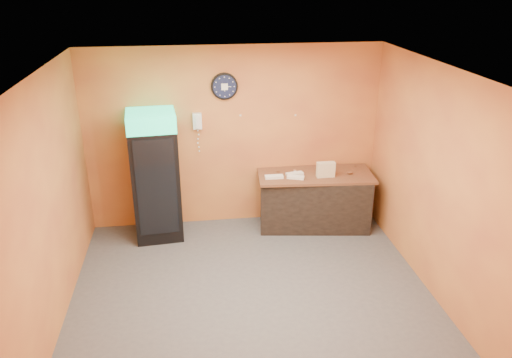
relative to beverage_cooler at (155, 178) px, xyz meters
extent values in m
plane|color=#47474C|center=(1.21, -1.61, -0.95)|extent=(4.50, 4.50, 0.00)
cube|color=#E49140|center=(1.21, 0.39, 0.45)|extent=(4.50, 0.02, 2.80)
cube|color=#E49140|center=(-1.04, -1.61, 0.45)|extent=(0.02, 4.00, 2.80)
cube|color=#E49140|center=(3.46, -1.61, 0.45)|extent=(0.02, 4.00, 2.80)
cube|color=white|center=(1.21, -1.61, 1.85)|extent=(4.50, 4.00, 0.02)
cube|color=black|center=(0.00, 0.04, -0.10)|extent=(0.73, 0.73, 1.70)
cube|color=#16C07F|center=(0.00, 0.04, 0.87)|extent=(0.73, 0.73, 0.24)
cube|color=black|center=(-0.02, -0.30, -0.03)|extent=(0.56, 0.07, 1.46)
cube|color=black|center=(2.43, 0.02, -0.53)|extent=(1.77, 0.97, 0.84)
cylinder|color=black|center=(1.08, 0.37, 1.25)|extent=(0.40, 0.05, 0.40)
cylinder|color=#0F1433|center=(1.08, 0.34, 1.25)|extent=(0.34, 0.01, 0.34)
cube|color=white|center=(1.08, 0.33, 1.25)|extent=(0.10, 0.00, 0.10)
cube|color=white|center=(0.66, 0.35, 0.75)|extent=(0.13, 0.08, 0.24)
cube|color=white|center=(0.66, 0.30, 0.75)|extent=(0.05, 0.04, 0.20)
cube|color=brown|center=(2.43, 0.02, -0.09)|extent=(1.82, 0.92, 0.04)
cube|color=beige|center=(2.55, -0.12, -0.04)|extent=(0.28, 0.10, 0.06)
cube|color=beige|center=(2.55, -0.12, 0.02)|extent=(0.28, 0.10, 0.06)
cube|color=beige|center=(2.55, -0.12, 0.08)|extent=(0.28, 0.10, 0.06)
cube|color=beige|center=(2.55, -0.12, 0.14)|extent=(0.28, 0.10, 0.06)
cube|color=white|center=(1.77, -0.06, -0.05)|extent=(0.28, 0.11, 0.04)
cube|color=white|center=(2.09, -0.12, -0.05)|extent=(0.27, 0.18, 0.04)
cube|color=white|center=(2.10, 0.01, -0.05)|extent=(0.28, 0.15, 0.04)
cylinder|color=silver|center=(2.11, 0.08, -0.04)|extent=(0.05, 0.05, 0.05)
camera|label=1|loc=(0.54, -6.90, 2.84)|focal=35.00mm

